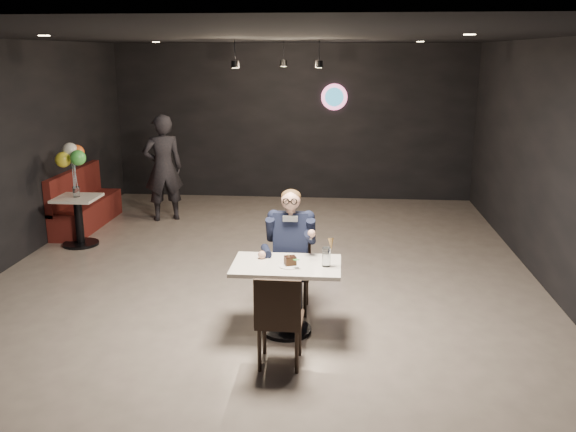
# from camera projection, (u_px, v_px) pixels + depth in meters

# --- Properties ---
(floor) EXTENTS (9.00, 9.00, 0.00)m
(floor) POSITION_uv_depth(u_px,v_px,m) (265.00, 275.00, 7.98)
(floor) COLOR gray
(floor) RESTS_ON ground
(wall_sign) EXTENTS (0.50, 0.06, 0.50)m
(wall_sign) POSITION_uv_depth(u_px,v_px,m) (334.00, 97.00, 11.69)
(wall_sign) COLOR pink
(wall_sign) RESTS_ON floor
(pendant_lights) EXTENTS (1.40, 1.20, 0.36)m
(pendant_lights) POSITION_uv_depth(u_px,v_px,m) (280.00, 49.00, 9.15)
(pendant_lights) COLOR black
(pendant_lights) RESTS_ON floor
(main_table) EXTENTS (1.10, 0.70, 0.75)m
(main_table) POSITION_uv_depth(u_px,v_px,m) (287.00, 298.00, 6.28)
(main_table) COLOR white
(main_table) RESTS_ON floor
(chair_far) EXTENTS (0.42, 0.46, 0.92)m
(chair_far) POSITION_uv_depth(u_px,v_px,m) (291.00, 272.00, 6.78)
(chair_far) COLOR black
(chair_far) RESTS_ON floor
(chair_near) EXTENTS (0.43, 0.47, 0.92)m
(chair_near) POSITION_uv_depth(u_px,v_px,m) (280.00, 318.00, 5.61)
(chair_near) COLOR black
(chair_near) RESTS_ON floor
(seated_man) EXTENTS (0.60, 0.80, 1.44)m
(seated_man) POSITION_uv_depth(u_px,v_px,m) (291.00, 250.00, 6.72)
(seated_man) COLOR black
(seated_man) RESTS_ON floor
(dessert_plate) EXTENTS (0.21, 0.21, 0.01)m
(dessert_plate) POSITION_uv_depth(u_px,v_px,m) (289.00, 266.00, 6.09)
(dessert_plate) COLOR white
(dessert_plate) RESTS_ON main_table
(cake_slice) EXTENTS (0.13, 0.12, 0.08)m
(cake_slice) POSITION_uv_depth(u_px,v_px,m) (290.00, 261.00, 6.11)
(cake_slice) COLOR black
(cake_slice) RESTS_ON dessert_plate
(mint_leaf) EXTENTS (0.07, 0.04, 0.01)m
(mint_leaf) POSITION_uv_depth(u_px,v_px,m) (296.00, 260.00, 6.02)
(mint_leaf) COLOR #2C8831
(mint_leaf) RESTS_ON cake_slice
(sundae_glass) EXTENTS (0.09, 0.09, 0.19)m
(sundae_glass) POSITION_uv_depth(u_px,v_px,m) (326.00, 257.00, 6.09)
(sundae_glass) COLOR silver
(sundae_glass) RESTS_ON main_table
(wafer_cone) EXTENTS (0.07, 0.07, 0.12)m
(wafer_cone) POSITION_uv_depth(u_px,v_px,m) (331.00, 244.00, 6.02)
(wafer_cone) COLOR tan
(wafer_cone) RESTS_ON sundae_glass
(booth_bench) EXTENTS (0.48, 1.92, 0.96)m
(booth_bench) POSITION_uv_depth(u_px,v_px,m) (86.00, 198.00, 10.11)
(booth_bench) COLOR #4B1310
(booth_bench) RESTS_ON floor
(side_table) EXTENTS (0.61, 0.61, 0.76)m
(side_table) POSITION_uv_depth(u_px,v_px,m) (79.00, 221.00, 9.15)
(side_table) COLOR white
(side_table) RESTS_ON floor
(balloon_vase) EXTENTS (0.10, 0.10, 0.15)m
(balloon_vase) POSITION_uv_depth(u_px,v_px,m) (76.00, 192.00, 9.03)
(balloon_vase) COLOR silver
(balloon_vase) RESTS_ON side_table
(balloon_bunch) EXTENTS (0.41, 0.41, 0.68)m
(balloon_bunch) POSITION_uv_depth(u_px,v_px,m) (74.00, 164.00, 8.92)
(balloon_bunch) COLOR yellow
(balloon_bunch) RESTS_ON balloon_vase
(passerby) EXTENTS (0.79, 0.68, 1.83)m
(passerby) POSITION_uv_depth(u_px,v_px,m) (163.00, 168.00, 10.42)
(passerby) COLOR black
(passerby) RESTS_ON floor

